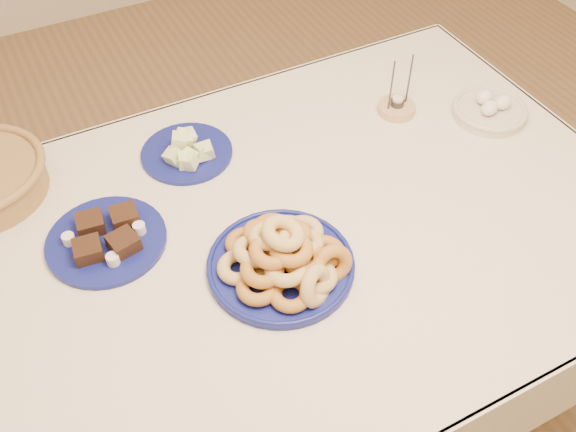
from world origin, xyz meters
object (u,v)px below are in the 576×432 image
(egg_bowl, at_px, (490,110))
(donut_platter, at_px, (283,258))
(dining_table, at_px, (278,262))
(candle_holder, at_px, (397,107))
(melon_plate, at_px, (187,151))
(brownie_plate, at_px, (107,238))

(egg_bowl, bearing_deg, donut_platter, -163.77)
(dining_table, bearing_deg, candle_holder, 26.54)
(donut_platter, distance_m, melon_plate, 0.43)
(dining_table, xyz_separation_m, donut_platter, (-0.04, -0.10, 0.14))
(candle_holder, bearing_deg, donut_platter, -146.67)
(dining_table, relative_size, candle_holder, 10.16)
(brownie_plate, bearing_deg, melon_plate, 34.83)
(egg_bowl, bearing_deg, dining_table, -170.86)
(melon_plate, relative_size, candle_holder, 1.38)
(donut_platter, relative_size, candle_holder, 2.44)
(donut_platter, height_order, brownie_plate, donut_platter)
(dining_table, bearing_deg, melon_plate, 104.75)
(dining_table, height_order, donut_platter, donut_platter)
(donut_platter, xyz_separation_m, egg_bowl, (0.73, 0.21, -0.02))
(melon_plate, distance_m, egg_bowl, 0.80)
(melon_plate, bearing_deg, dining_table, -75.25)
(dining_table, distance_m, donut_platter, 0.18)
(melon_plate, distance_m, brownie_plate, 0.32)
(dining_table, distance_m, candle_holder, 0.55)
(brownie_plate, bearing_deg, egg_bowl, -1.90)
(dining_table, relative_size, egg_bowl, 6.95)
(donut_platter, height_order, egg_bowl, donut_platter)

